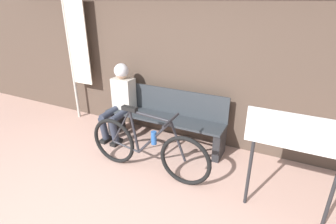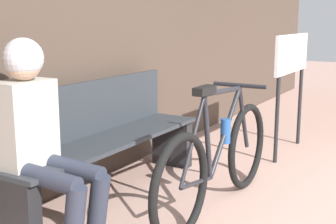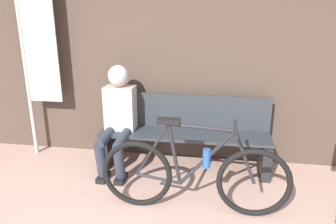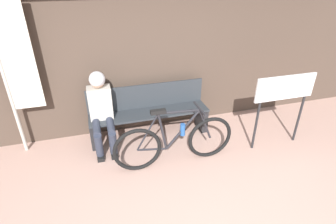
# 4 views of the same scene
# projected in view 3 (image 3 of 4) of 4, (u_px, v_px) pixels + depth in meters

# --- Properties ---
(storefront_wall) EXTENTS (12.00, 0.56, 3.20)m
(storefront_wall) POSITION_uv_depth(u_px,v_px,m) (202.00, 20.00, 3.65)
(storefront_wall) COLOR #4C3D33
(storefront_wall) RESTS_ON ground_plane
(park_bench_near) EXTENTS (1.91, 0.42, 0.85)m
(park_bench_near) POSITION_uv_depth(u_px,v_px,m) (185.00, 134.00, 3.74)
(park_bench_near) COLOR #2D3338
(park_bench_near) RESTS_ON ground_plane
(bicycle) EXTENTS (1.72, 0.40, 0.89)m
(bicycle) POSITION_uv_depth(u_px,v_px,m) (194.00, 175.00, 2.94)
(bicycle) COLOR black
(bicycle) RESTS_ON ground_plane
(person_seated) EXTENTS (0.34, 0.64, 1.20)m
(person_seated) POSITION_uv_depth(u_px,v_px,m) (118.00, 112.00, 3.65)
(person_seated) COLOR #2D3342
(person_seated) RESTS_ON ground_plane
(banner_pole) EXTENTS (0.45, 0.05, 2.22)m
(banner_pole) POSITION_uv_depth(u_px,v_px,m) (35.00, 47.00, 3.80)
(banner_pole) COLOR #B7B2A8
(banner_pole) RESTS_ON ground_plane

